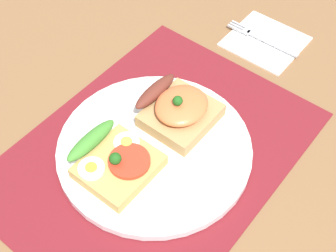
{
  "coord_description": "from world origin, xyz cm",
  "views": [
    {
      "loc": [
        -29.09,
        -25.58,
        54.2
      ],
      "look_at": [
        3.0,
        0.0,
        3.02
      ],
      "focal_mm": 51.12,
      "sensor_mm": 36.0,
      "label": 1
    }
  ],
  "objects_px": {
    "plate": "(154,149)",
    "fork": "(260,38)",
    "napkin": "(263,40)",
    "sandwich_egg_tomato": "(115,161)",
    "sandwich_salmon": "(178,109)"
  },
  "relations": [
    {
      "from": "sandwich_egg_tomato",
      "to": "napkin",
      "type": "height_order",
      "value": "sandwich_egg_tomato"
    },
    {
      "from": "sandwich_egg_tomato",
      "to": "fork",
      "type": "distance_m",
      "value": 0.35
    },
    {
      "from": "plate",
      "to": "napkin",
      "type": "distance_m",
      "value": 0.29
    },
    {
      "from": "napkin",
      "to": "fork",
      "type": "distance_m",
      "value": 0.01
    },
    {
      "from": "sandwich_egg_tomato",
      "to": "sandwich_salmon",
      "type": "xyz_separation_m",
      "value": [
        0.12,
        -0.01,
        0.01
      ]
    },
    {
      "from": "plate",
      "to": "fork",
      "type": "height_order",
      "value": "plate"
    },
    {
      "from": "sandwich_salmon",
      "to": "napkin",
      "type": "height_order",
      "value": "sandwich_salmon"
    },
    {
      "from": "sandwich_egg_tomato",
      "to": "fork",
      "type": "height_order",
      "value": "sandwich_egg_tomato"
    },
    {
      "from": "plate",
      "to": "sandwich_egg_tomato",
      "type": "relative_size",
      "value": 2.64
    },
    {
      "from": "sandwich_egg_tomato",
      "to": "sandwich_salmon",
      "type": "relative_size",
      "value": 0.99
    },
    {
      "from": "sandwich_egg_tomato",
      "to": "sandwich_salmon",
      "type": "height_order",
      "value": "sandwich_salmon"
    },
    {
      "from": "sandwich_salmon",
      "to": "plate",
      "type": "bearing_deg",
      "value": -175.52
    },
    {
      "from": "fork",
      "to": "plate",
      "type": "bearing_deg",
      "value": -178.35
    },
    {
      "from": "sandwich_egg_tomato",
      "to": "fork",
      "type": "bearing_deg",
      "value": -1.68
    },
    {
      "from": "plate",
      "to": "fork",
      "type": "xyz_separation_m",
      "value": [
        0.29,
        0.01,
        -0.0
      ]
    }
  ]
}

